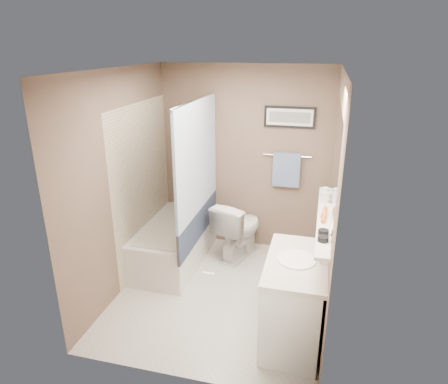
% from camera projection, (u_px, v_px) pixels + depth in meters
% --- Properties ---
extents(ground, '(2.50, 2.50, 0.00)m').
position_uv_depth(ground, '(221.00, 293.00, 4.47)').
color(ground, beige).
rests_on(ground, ground).
extents(ceiling, '(2.20, 2.50, 0.04)m').
position_uv_depth(ceiling, '(220.00, 71.00, 3.64)').
color(ceiling, white).
rests_on(ceiling, wall_back).
extents(wall_back, '(2.20, 0.04, 2.40)m').
position_uv_depth(wall_back, '(244.00, 160.00, 5.17)').
color(wall_back, brown).
rests_on(wall_back, ground).
extents(wall_front, '(2.20, 0.04, 2.40)m').
position_uv_depth(wall_front, '(178.00, 249.00, 2.93)').
color(wall_front, brown).
rests_on(wall_front, ground).
extents(wall_left, '(0.04, 2.50, 2.40)m').
position_uv_depth(wall_left, '(124.00, 184.00, 4.30)').
color(wall_left, brown).
rests_on(wall_left, ground).
extents(wall_right, '(0.04, 2.50, 2.40)m').
position_uv_depth(wall_right, '(330.00, 202.00, 3.80)').
color(wall_right, brown).
rests_on(wall_right, ground).
extents(tile_surround, '(0.02, 1.55, 2.00)m').
position_uv_depth(tile_surround, '(144.00, 186.00, 4.82)').
color(tile_surround, beige).
rests_on(tile_surround, wall_left).
extents(curtain_rod, '(0.02, 1.55, 0.02)m').
position_uv_depth(curtain_rod, '(196.00, 100.00, 4.30)').
color(curtain_rod, silver).
rests_on(curtain_rod, wall_left).
extents(curtain_upper, '(0.03, 1.45, 1.28)m').
position_uv_depth(curtain_upper, '(197.00, 158.00, 4.53)').
color(curtain_upper, white).
rests_on(curtain_upper, curtain_rod).
extents(curtain_lower, '(0.03, 1.45, 0.36)m').
position_uv_depth(curtain_lower, '(199.00, 224.00, 4.81)').
color(curtain_lower, '#29364D').
rests_on(curtain_lower, curtain_rod).
extents(mirror, '(0.02, 1.60, 1.00)m').
position_uv_depth(mirror, '(335.00, 164.00, 3.52)').
color(mirror, silver).
rests_on(mirror, wall_right).
extents(shelf, '(0.12, 1.60, 0.03)m').
position_uv_depth(shelf, '(324.00, 217.00, 3.71)').
color(shelf, silver).
rests_on(shelf, wall_right).
extents(towel_bar, '(0.60, 0.02, 0.02)m').
position_uv_depth(towel_bar, '(287.00, 156.00, 4.99)').
color(towel_bar, silver).
rests_on(towel_bar, wall_back).
extents(towel, '(0.34, 0.05, 0.44)m').
position_uv_depth(towel, '(286.00, 170.00, 5.04)').
color(towel, '#87A0C4').
rests_on(towel, towel_bar).
extents(art_frame, '(0.62, 0.02, 0.26)m').
position_uv_depth(art_frame, '(290.00, 117.00, 4.84)').
color(art_frame, black).
rests_on(art_frame, wall_back).
extents(art_mat, '(0.56, 0.00, 0.20)m').
position_uv_depth(art_mat, '(290.00, 117.00, 4.83)').
color(art_mat, white).
rests_on(art_mat, art_frame).
extents(art_image, '(0.50, 0.00, 0.13)m').
position_uv_depth(art_image, '(290.00, 117.00, 4.82)').
color(art_image, '#595959').
rests_on(art_image, art_mat).
extents(door, '(0.80, 0.02, 2.00)m').
position_uv_depth(door, '(251.00, 284.00, 2.86)').
color(door, silver).
rests_on(door, wall_front).
extents(door_handle, '(0.10, 0.02, 0.02)m').
position_uv_depth(door_handle, '(209.00, 274.00, 2.99)').
color(door_handle, silver).
rests_on(door_handle, door).
extents(bathtub, '(0.72, 1.51, 0.50)m').
position_uv_depth(bathtub, '(175.00, 242.00, 5.08)').
color(bathtub, silver).
rests_on(bathtub, ground).
extents(tub_rim, '(0.56, 1.36, 0.02)m').
position_uv_depth(tub_rim, '(174.00, 224.00, 4.99)').
color(tub_rim, beige).
rests_on(tub_rim, bathtub).
extents(toilet, '(0.65, 0.85, 0.77)m').
position_uv_depth(toilet, '(239.00, 228.00, 5.13)').
color(toilet, white).
rests_on(toilet, ground).
extents(vanity, '(0.55, 0.93, 0.80)m').
position_uv_depth(vanity, '(296.00, 303.00, 3.64)').
color(vanity, white).
rests_on(vanity, ground).
extents(countertop, '(0.54, 0.96, 0.04)m').
position_uv_depth(countertop, '(297.00, 262.00, 3.49)').
color(countertop, beige).
rests_on(countertop, vanity).
extents(sink_basin, '(0.34, 0.34, 0.01)m').
position_uv_depth(sink_basin, '(296.00, 259.00, 3.49)').
color(sink_basin, white).
rests_on(sink_basin, countertop).
extents(faucet_spout, '(0.02, 0.02, 0.10)m').
position_uv_depth(faucet_spout, '(320.00, 258.00, 3.43)').
color(faucet_spout, silver).
rests_on(faucet_spout, countertop).
extents(faucet_knob, '(0.05, 0.05, 0.05)m').
position_uv_depth(faucet_knob, '(320.00, 254.00, 3.52)').
color(faucet_knob, silver).
rests_on(faucet_knob, countertop).
extents(candle_bowl_near, '(0.09, 0.09, 0.04)m').
position_uv_depth(candle_bowl_near, '(323.00, 239.00, 3.23)').
color(candle_bowl_near, black).
rests_on(candle_bowl_near, shelf).
extents(candle_bowl_far, '(0.09, 0.09, 0.04)m').
position_uv_depth(candle_bowl_far, '(323.00, 232.00, 3.34)').
color(candle_bowl_far, black).
rests_on(candle_bowl_far, shelf).
extents(hair_brush_front, '(0.06, 0.22, 0.04)m').
position_uv_depth(hair_brush_front, '(324.00, 217.00, 3.64)').
color(hair_brush_front, '#D55D1E').
rests_on(hair_brush_front, shelf).
extents(hair_brush_back, '(0.06, 0.22, 0.04)m').
position_uv_depth(hair_brush_back, '(324.00, 212.00, 3.73)').
color(hair_brush_back, '#C5571B').
rests_on(hair_brush_back, shelf).
extents(pink_comb, '(0.04, 0.16, 0.01)m').
position_uv_depth(pink_comb, '(324.00, 207.00, 3.91)').
color(pink_comb, pink).
rests_on(pink_comb, shelf).
extents(glass_jar, '(0.08, 0.08, 0.10)m').
position_uv_depth(glass_jar, '(325.00, 193.00, 4.15)').
color(glass_jar, silver).
rests_on(glass_jar, shelf).
extents(soap_bottle, '(0.07, 0.08, 0.16)m').
position_uv_depth(soap_bottle, '(325.00, 195.00, 4.01)').
color(soap_bottle, '#999999').
rests_on(soap_bottle, shelf).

